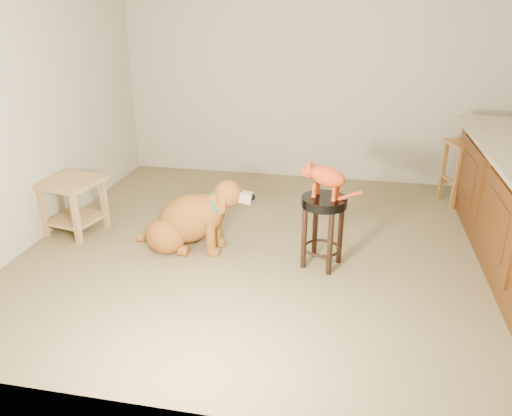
% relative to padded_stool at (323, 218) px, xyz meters
% --- Properties ---
extents(floor, '(4.50, 4.00, 0.01)m').
position_rel_padded_stool_xyz_m(floor, '(-0.34, 0.23, -0.43)').
color(floor, brown).
rests_on(floor, ground).
extents(room_shell, '(4.54, 4.04, 2.62)m').
position_rel_padded_stool_xyz_m(room_shell, '(-0.34, 0.23, 1.25)').
color(room_shell, '#A69F86').
rests_on(room_shell, ground).
extents(padded_stool, '(0.39, 0.39, 0.60)m').
position_rel_padded_stool_xyz_m(padded_stool, '(0.00, 0.00, 0.00)').
color(padded_stool, black).
rests_on(padded_stool, ground).
extents(wood_stool, '(0.46, 0.46, 0.68)m').
position_rel_padded_stool_xyz_m(wood_stool, '(1.37, 1.67, -0.08)').
color(wood_stool, brown).
rests_on(wood_stool, ground).
extents(side_table, '(0.60, 0.60, 0.52)m').
position_rel_padded_stool_xyz_m(side_table, '(-2.34, 0.20, -0.08)').
color(side_table, '#987546').
rests_on(side_table, ground).
extents(golden_retriever, '(1.12, 0.56, 0.71)m').
position_rel_padded_stool_xyz_m(golden_retriever, '(-1.17, 0.09, -0.16)').
color(golden_retriever, brown).
rests_on(golden_retriever, ground).
extents(tabby_kitten, '(0.50, 0.24, 0.31)m').
position_rel_padded_stool_xyz_m(tabby_kitten, '(-0.01, 0.00, 0.35)').
color(tabby_kitten, '#982F0F').
rests_on(tabby_kitten, padded_stool).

